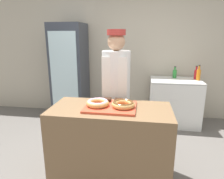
{
  "coord_description": "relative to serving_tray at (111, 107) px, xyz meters",
  "views": [
    {
      "loc": [
        0.33,
        -2.01,
        1.64
      ],
      "look_at": [
        0.0,
        0.1,
        1.07
      ],
      "focal_mm": 32.0,
      "sensor_mm": 36.0,
      "label": 1
    }
  ],
  "objects": [
    {
      "name": "display_counter",
      "position": [
        0.0,
        0.0,
        -0.46
      ],
      "size": [
        1.31,
        0.63,
        0.89
      ],
      "color": "brown",
      "rests_on": "ground_plane"
    },
    {
      "name": "brownie_back_left",
      "position": [
        -0.07,
        0.16,
        0.03
      ],
      "size": [
        0.09,
        0.09,
        0.03
      ],
      "color": "black",
      "rests_on": "serving_tray"
    },
    {
      "name": "chest_freezer",
      "position": [
        0.94,
        1.74,
        -0.47
      ],
      "size": [
        0.91,
        0.66,
        0.87
      ],
      "color": "white",
      "rests_on": "ground_plane"
    },
    {
      "name": "bottle_green",
      "position": [
        0.94,
        1.91,
        0.05
      ],
      "size": [
        0.07,
        0.07,
        0.22
      ],
      "color": "#2D8C38",
      "rests_on": "chest_freezer"
    },
    {
      "name": "brownie_back_right",
      "position": [
        0.07,
        0.16,
        0.03
      ],
      "size": [
        0.09,
        0.09,
        0.03
      ],
      "color": "black",
      "rests_on": "serving_tray"
    },
    {
      "name": "donut_light_glaze",
      "position": [
        -0.14,
        -0.02,
        0.05
      ],
      "size": [
        0.24,
        0.24,
        0.06
      ],
      "color": "tan",
      "rests_on": "serving_tray"
    },
    {
      "name": "donut_chocolate_glaze",
      "position": [
        0.14,
        -0.02,
        0.05
      ],
      "size": [
        0.24,
        0.24,
        0.06
      ],
      "color": "tan",
      "rests_on": "serving_tray"
    },
    {
      "name": "baker_person",
      "position": [
        -0.02,
        0.57,
        0.01
      ],
      "size": [
        0.37,
        0.37,
        1.73
      ],
      "color": "#4C4C51",
      "rests_on": "ground_plane"
    },
    {
      "name": "wall_back",
      "position": [
        0.0,
        2.13,
        0.45
      ],
      "size": [
        8.0,
        0.06,
        2.7
      ],
      "color": "#BCB29E",
      "rests_on": "ground_plane"
    },
    {
      "name": "bottle_red",
      "position": [
        1.31,
        1.86,
        0.06
      ],
      "size": [
        0.07,
        0.07,
        0.25
      ],
      "color": "red",
      "rests_on": "chest_freezer"
    },
    {
      "name": "beverage_fridge",
      "position": [
        -1.1,
        1.74,
        0.04
      ],
      "size": [
        0.62,
        0.63,
        1.88
      ],
      "color": "#333842",
      "rests_on": "ground_plane"
    },
    {
      "name": "ground_plane",
      "position": [
        0.0,
        0.0,
        -0.9
      ],
      "size": [
        14.0,
        14.0,
        0.0
      ],
      "primitive_type": "plane",
      "color": "#66605B"
    },
    {
      "name": "bottle_orange",
      "position": [
        1.33,
        1.75,
        0.07
      ],
      "size": [
        0.07,
        0.07,
        0.28
      ],
      "color": "orange",
      "rests_on": "chest_freezer"
    },
    {
      "name": "serving_tray",
      "position": [
        0.0,
        0.0,
        0.0
      ],
      "size": [
        0.54,
        0.43,
        0.02
      ],
      "color": "#D84C33",
      "rests_on": "display_counter"
    }
  ]
}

